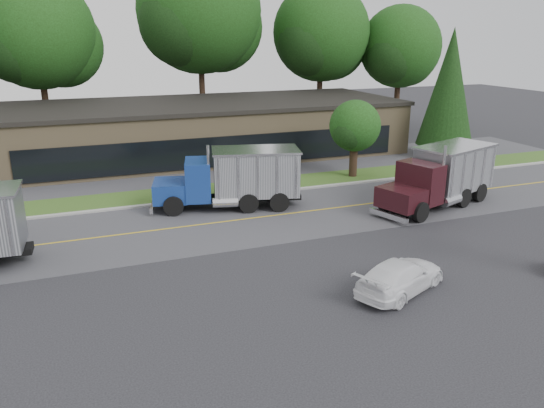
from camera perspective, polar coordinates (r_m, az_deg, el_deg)
The scene contains 16 objects.
ground at distance 20.91m, azimuth 4.70°, elevation -9.37°, with size 140.00×140.00×0.00m, color #38383E.
road at distance 28.62m, azimuth -3.05°, elevation -1.68°, with size 60.00×8.00×0.02m, color #57575C.
center_line at distance 28.62m, azimuth -3.05°, elevation -1.68°, with size 60.00×0.12×0.01m, color gold.
curb at distance 32.44m, azimuth -5.34°, elevation 0.63°, with size 60.00×0.30×0.12m, color #9E9E99.
grass_verge at distance 34.11m, azimuth -6.17°, elevation 1.47°, with size 60.00×3.40×0.03m, color #2F521C.
far_parking at distance 38.80m, azimuth -8.08°, elevation 3.40°, with size 60.00×7.00×0.02m, color #57575C.
strip_mall at distance 44.55m, azimuth -7.45°, elevation 7.91°, with size 32.00×12.00×4.00m, color #8D7756.
tree_far_b at distance 50.86m, azimuth -23.75°, elevation 16.10°, with size 10.21×9.61×14.57m.
tree_far_c at distance 52.37m, azimuth -7.66°, elevation 19.35°, with size 12.18×11.47×17.38m.
tree_far_d at distance 55.47m, azimuth 5.38°, elevation 17.42°, with size 10.16×9.56×14.49m.
tree_far_e at distance 57.74m, azimuth 13.67°, elevation 15.74°, with size 8.73×8.22×12.46m.
evergreen_right at distance 44.90m, azimuth 18.51°, elevation 11.83°, with size 4.45×4.45×10.12m.
tree_verge at distance 37.14m, azimuth 8.94°, elevation 8.05°, with size 3.73×3.51×5.32m.
dump_truck_blue at distance 30.20m, azimuth -3.92°, elevation 2.94°, with size 8.56×4.39×3.36m.
dump_truck_maroon at distance 32.12m, azimuth 17.82°, elevation 3.02°, with size 8.48×4.88×3.36m.
rally_car at distance 21.19m, azimuth 13.63°, elevation -7.54°, with size 1.79×4.40×1.28m, color white.
Camera 1 is at (-8.19, -16.71, 9.52)m, focal length 35.00 mm.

